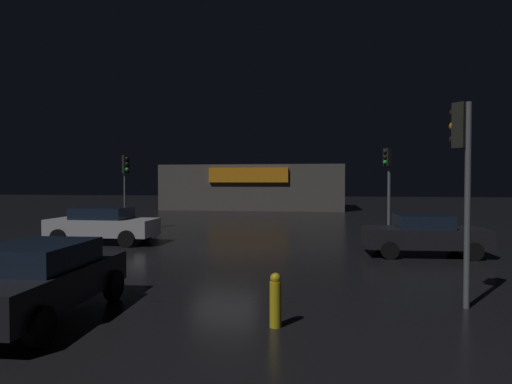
% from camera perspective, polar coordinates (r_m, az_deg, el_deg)
% --- Properties ---
extents(ground_plane, '(120.00, 120.00, 0.00)m').
position_cam_1_polar(ground_plane, '(17.01, -4.04, -7.68)').
color(ground_plane, black).
extents(store_building, '(16.90, 9.28, 4.18)m').
position_cam_1_polar(store_building, '(43.20, -0.00, 0.67)').
color(store_building, '#4C4742').
rests_on(store_building, ground).
extents(traffic_signal_main, '(0.43, 0.42, 4.33)m').
position_cam_1_polar(traffic_signal_main, '(22.81, 16.89, 2.17)').
color(traffic_signal_main, '#595B60').
rests_on(traffic_signal_main, ground).
extents(traffic_signal_opposite, '(0.43, 0.41, 4.11)m').
position_cam_1_polar(traffic_signal_opposite, '(24.84, -16.71, 2.46)').
color(traffic_signal_opposite, '#595B60').
rests_on(traffic_signal_opposite, ground).
extents(traffic_signal_cross_right, '(0.42, 0.42, 4.36)m').
position_cam_1_polar(traffic_signal_cross_right, '(10.25, 25.45, 4.17)').
color(traffic_signal_cross_right, '#595B60').
rests_on(traffic_signal_cross_right, ground).
extents(car_near, '(4.55, 2.06, 1.56)m').
position_cam_1_polar(car_near, '(19.93, -19.43, -4.02)').
color(car_near, '#B7B7BF').
rests_on(car_near, ground).
extents(car_far, '(2.19, 4.36, 1.48)m').
position_cam_1_polar(car_far, '(9.70, -26.57, -10.11)').
color(car_far, black).
rests_on(car_far, ground).
extents(car_crossing, '(4.31, 2.13, 1.47)m').
position_cam_1_polar(car_crossing, '(16.90, 21.13, -5.25)').
color(car_crossing, black).
rests_on(car_crossing, ground).
extents(fire_hydrant, '(0.22, 0.22, 1.01)m').
position_cam_1_polar(fire_hydrant, '(8.28, 2.57, -13.99)').
color(fire_hydrant, gold).
rests_on(fire_hydrant, ground).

